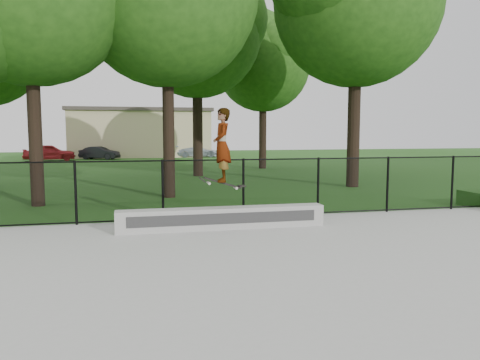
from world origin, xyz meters
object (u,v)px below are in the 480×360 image
(grind_ledge, at_px, (223,218))
(car_a, at_px, (49,152))
(skater_airborne, at_px, (222,147))
(car_b, at_px, (100,153))
(car_c, at_px, (197,151))

(grind_ledge, xyz_separation_m, car_a, (-8.22, 28.14, 0.35))
(grind_ledge, relative_size, skater_airborne, 2.58)
(car_b, relative_size, skater_airborne, 1.58)
(car_b, height_order, car_c, car_c)
(skater_airborne, bearing_deg, car_b, 98.80)
(grind_ledge, xyz_separation_m, car_c, (3.52, 30.81, 0.24))
(car_a, distance_m, skater_airborne, 29.47)
(car_a, relative_size, skater_airborne, 2.09)
(car_b, height_order, skater_airborne, skater_airborne)
(skater_airborne, bearing_deg, grind_ledge, 77.35)
(car_c, height_order, skater_airborne, skater_airborne)
(car_a, distance_m, car_c, 12.04)
(car_a, height_order, car_c, car_a)
(car_b, xyz_separation_m, car_c, (8.10, 1.59, 0.02))
(car_b, distance_m, car_c, 8.25)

